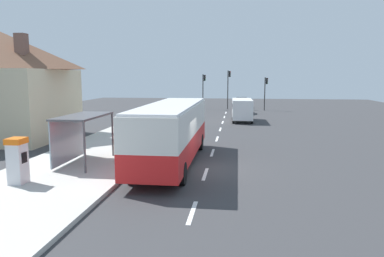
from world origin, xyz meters
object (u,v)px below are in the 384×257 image
Objects in this scene: ticket_machine at (18,160)px; recycling_bin_red at (135,145)px; sedan_far at (241,102)px; house_behind_platform at (2,84)px; recycling_bin_orange at (131,148)px; bus_shelter at (78,126)px; bus at (172,130)px; traffic_light_near_side at (266,88)px; traffic_light_median at (229,84)px; traffic_light_far_side at (204,86)px; white_van at (242,108)px; sedan_near at (242,107)px.

recycling_bin_red is (3.13, 6.54, -0.52)m from ticket_machine.
house_behind_platform reaches higher than sedan_far.
bus_shelter is (-2.21, -1.98, 1.44)m from recycling_bin_orange.
ticket_machine is at bearing -138.49° from bus.
traffic_light_near_side is at bearing 50.79° from house_behind_platform.
recycling_bin_red is 32.13m from traffic_light_near_side.
bus_shelter reaches higher than recycling_bin_red.
traffic_light_far_side is at bearing -167.10° from traffic_light_median.
recycling_bin_orange is 0.10× the size of house_behind_platform.
recycling_bin_red is 3.76m from bus_shelter.
traffic_light_near_side is 33.35m from house_behind_platform.
traffic_light_near_side is 8.65m from traffic_light_far_side.
traffic_light_far_side reaches higher than recycling_bin_red.
traffic_light_median is (2.11, 33.70, 1.78)m from bus.
ticket_machine is at bearing -103.43° from bus_shelter.
traffic_light_near_side is at bearing -5.31° from traffic_light_far_side.
house_behind_platform reaches higher than traffic_light_median.
bus is 2.43× the size of traffic_light_near_side.
bus_shelter is (-2.21, -2.68, 1.44)m from recycling_bin_red.
traffic_light_near_side is (9.71, 31.24, 2.39)m from recycling_bin_orange.
sedan_far reaches higher than recycling_bin_red.
house_behind_platform is at bearing -120.19° from traffic_light_median.
ticket_machine is (-9.53, -24.30, -0.17)m from white_van.
traffic_light_median reaches higher than recycling_bin_orange.
traffic_light_median is at bearing 78.70° from ticket_machine.
recycling_bin_orange is 13.04m from house_behind_platform.
house_behind_platform is at bearing -143.68° from white_van.
house_behind_platform is at bearing 157.49° from recycling_bin_red.
bus is 36.96m from sedan_far.
white_van reaches higher than sedan_far.
bus_shelter reaches higher than white_van.
sedan_far is (0.00, 9.15, 0.00)m from sedan_near.
recycling_bin_orange is 32.17m from traffic_light_far_side.
sedan_near is 9.15m from sedan_far.
traffic_light_near_side reaches higher than bus_shelter.
traffic_light_far_side is (-5.40, -3.83, 2.51)m from sedan_far.
traffic_light_near_side reaches higher than recycling_bin_orange.
bus reaches higher than bus_shelter.
recycling_bin_orange is 32.80m from traffic_light_near_side.
sedan_far is 0.80× the size of traffic_light_median.
sedan_near is at bearing -90.01° from sedan_far.
white_van is 17.41m from sedan_far.
sedan_far is at bearing 35.32° from traffic_light_far_side.
house_behind_platform reaches higher than bus.
bus reaches higher than white_van.
house_behind_platform is (-8.23, 11.25, 2.89)m from ticket_machine.
recycling_bin_red is 31.47m from traffic_light_far_side.
bus_shelter is at bearing -106.88° from sedan_near.
traffic_light_far_side is 0.90× the size of traffic_light_median.
white_van reaches higher than recycling_bin_red.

